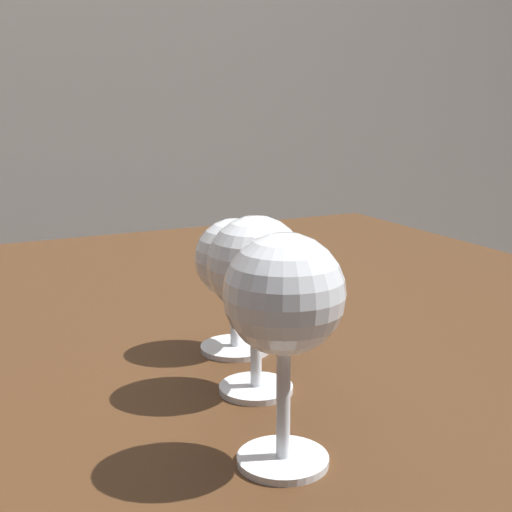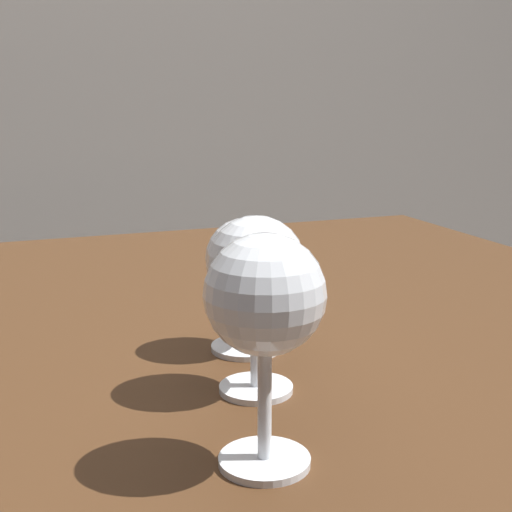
# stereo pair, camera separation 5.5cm
# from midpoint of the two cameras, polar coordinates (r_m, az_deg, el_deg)

# --- Properties ---
(dining_table) EXTENTS (1.31, 0.91, 0.76)m
(dining_table) POSITION_cam_midpoint_polar(r_m,az_deg,el_deg) (0.80, -10.66, -11.47)
(dining_table) COLOR #472B16
(dining_table) RESTS_ON ground_plane
(wine_glass_rose) EXTENTS (0.08, 0.08, 0.15)m
(wine_glass_rose) POSITION_cam_midpoint_polar(r_m,az_deg,el_deg) (0.44, 4.29, -3.59)
(wine_glass_rose) COLOR white
(wine_glass_rose) RESTS_ON dining_table
(wine_glass_cabernet) EXTENTS (0.08, 0.08, 0.14)m
(wine_glass_cabernet) POSITION_cam_midpoint_polar(r_m,az_deg,el_deg) (0.56, 2.85, -1.21)
(wine_glass_cabernet) COLOR white
(wine_glass_cabernet) RESTS_ON dining_table
(wine_glass_merlot) EXTENTS (0.07, 0.07, 0.12)m
(wine_glass_merlot) POSITION_cam_midpoint_polar(r_m,az_deg,el_deg) (0.65, 1.60, -0.48)
(wine_glass_merlot) COLOR white
(wine_glass_merlot) RESTS_ON dining_table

